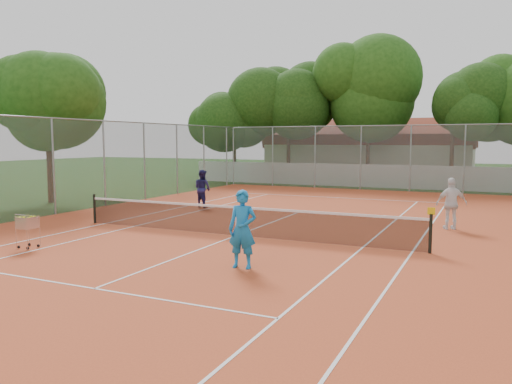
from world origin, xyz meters
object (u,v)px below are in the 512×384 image
at_px(tennis_net, 236,221).
at_px(ball_hopper, 28,231).
at_px(clubhouse, 370,151).
at_px(player_near, 242,229).
at_px(player_far_right, 452,204).
at_px(player_far_left, 203,188).

xyz_separation_m(tennis_net, ball_hopper, (-4.52, -4.17, 0.01)).
height_order(tennis_net, ball_hopper, ball_hopper).
height_order(tennis_net, clubhouse, clubhouse).
bearing_deg(clubhouse, ball_hopper, -94.34).
bearing_deg(clubhouse, player_near, -82.99).
bearing_deg(player_near, clubhouse, 89.63).
bearing_deg(player_near, tennis_net, 112.02).
bearing_deg(player_far_right, clubhouse, -94.22).
bearing_deg(ball_hopper, tennis_net, 20.54).
distance_m(clubhouse, player_near, 32.83).
bearing_deg(tennis_net, player_near, -60.60).
relative_size(clubhouse, player_far_right, 9.15).
height_order(player_far_left, ball_hopper, player_far_left).
height_order(clubhouse, ball_hopper, clubhouse).
bearing_deg(player_far_left, player_near, 142.21).
bearing_deg(ball_hopper, player_near, -16.80).
xyz_separation_m(clubhouse, player_far_left, (-2.63, -23.43, -1.32)).
distance_m(player_near, ball_hopper, 6.57).
bearing_deg(player_far_left, tennis_net, 145.92).
relative_size(tennis_net, player_near, 6.29).
height_order(player_far_right, ball_hopper, player_far_right).
bearing_deg(player_near, player_far_right, 54.29).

